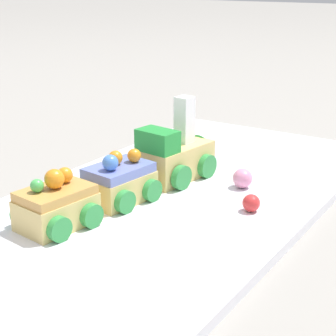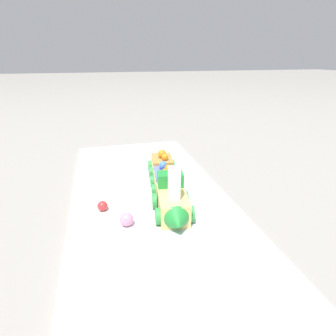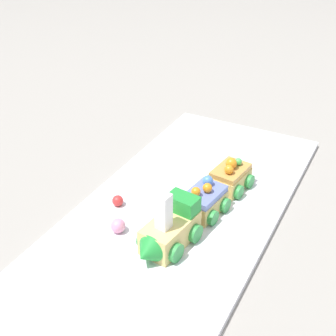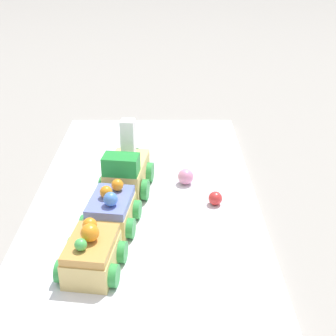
{
  "view_description": "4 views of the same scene",
  "coord_description": "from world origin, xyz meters",
  "px_view_note": "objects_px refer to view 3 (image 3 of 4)",
  "views": [
    {
      "loc": [
        -0.51,
        -0.34,
        0.27
      ],
      "look_at": [
        -0.02,
        -0.03,
        0.07
      ],
      "focal_mm": 60.0,
      "sensor_mm": 36.0,
      "label": 1
    },
    {
      "loc": [
        0.5,
        -0.09,
        0.3
      ],
      "look_at": [
        0.03,
        0.03,
        0.09
      ],
      "focal_mm": 28.0,
      "sensor_mm": 36.0,
      "label": 2
    },
    {
      "loc": [
        0.6,
        0.29,
        0.51
      ],
      "look_at": [
        -0.02,
        -0.03,
        0.08
      ],
      "focal_mm": 50.0,
      "sensor_mm": 36.0,
      "label": 3
    },
    {
      "loc": [
        -0.55,
        -0.03,
        0.37
      ],
      "look_at": [
        0.04,
        -0.03,
        0.07
      ],
      "focal_mm": 50.0,
      "sensor_mm": 36.0,
      "label": 4
    }
  ],
  "objects_px": {
    "cake_train_locomotive": "(168,232)",
    "cake_car_caramel": "(230,177)",
    "gumball_red": "(118,201)",
    "cake_car_blueberry": "(204,201)",
    "gumball_pink": "(118,226)"
  },
  "relations": [
    {
      "from": "cake_train_locomotive",
      "to": "gumball_pink",
      "type": "relative_size",
      "value": 5.36
    },
    {
      "from": "cake_car_caramel",
      "to": "gumball_pink",
      "type": "height_order",
      "value": "cake_car_caramel"
    },
    {
      "from": "cake_car_caramel",
      "to": "gumball_red",
      "type": "height_order",
      "value": "cake_car_caramel"
    },
    {
      "from": "cake_train_locomotive",
      "to": "cake_car_blueberry",
      "type": "xyz_separation_m",
      "value": [
        -0.11,
        0.01,
        -0.01
      ]
    },
    {
      "from": "cake_train_locomotive",
      "to": "cake_car_blueberry",
      "type": "height_order",
      "value": "cake_train_locomotive"
    },
    {
      "from": "cake_train_locomotive",
      "to": "gumball_pink",
      "type": "height_order",
      "value": "cake_train_locomotive"
    },
    {
      "from": "cake_car_caramel",
      "to": "gumball_red",
      "type": "distance_m",
      "value": 0.22
    },
    {
      "from": "cake_car_caramel",
      "to": "gumball_red",
      "type": "xyz_separation_m",
      "value": [
        0.15,
        -0.16,
        -0.01
      ]
    },
    {
      "from": "cake_car_caramel",
      "to": "cake_car_blueberry",
      "type": "bearing_deg",
      "value": -0.23
    },
    {
      "from": "cake_train_locomotive",
      "to": "cake_car_blueberry",
      "type": "relative_size",
      "value": 1.57
    },
    {
      "from": "cake_train_locomotive",
      "to": "cake_car_caramel",
      "type": "bearing_deg",
      "value": 179.94
    },
    {
      "from": "cake_car_caramel",
      "to": "gumball_red",
      "type": "relative_size",
      "value": 4.2
    },
    {
      "from": "cake_train_locomotive",
      "to": "cake_car_caramel",
      "type": "distance_m",
      "value": 0.2
    },
    {
      "from": "cake_car_blueberry",
      "to": "gumball_pink",
      "type": "relative_size",
      "value": 3.41
    },
    {
      "from": "cake_car_caramel",
      "to": "gumball_red",
      "type": "bearing_deg",
      "value": -39.25
    }
  ]
}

